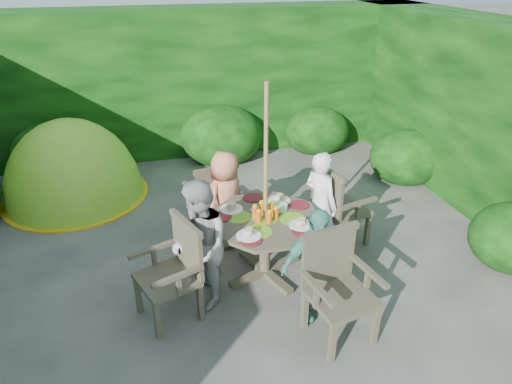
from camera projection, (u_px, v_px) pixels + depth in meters
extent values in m
plane|color=#413E3A|center=(224.00, 273.00, 5.23)|extent=(60.00, 60.00, 0.00)
cube|color=black|center=(180.00, 82.00, 8.11)|extent=(9.00, 1.00, 2.50)
cylinder|color=#3B3426|center=(265.00, 248.00, 5.06)|extent=(0.12, 0.12, 0.70)
cube|color=#3B3426|center=(265.00, 271.00, 5.21)|extent=(0.90, 0.43, 0.06)
cube|color=#3B3426|center=(265.00, 271.00, 5.21)|extent=(0.43, 0.90, 0.06)
cylinder|color=#3B3426|center=(265.00, 219.00, 4.90)|extent=(1.64, 1.64, 0.04)
cylinder|color=#64AA1D|center=(258.00, 232.00, 4.64)|extent=(0.29, 0.29, 0.00)
cylinder|color=#64AA1D|center=(292.00, 219.00, 4.87)|extent=(0.29, 0.29, 0.00)
cylinder|color=#64AA1D|center=(238.00, 217.00, 4.90)|extent=(0.29, 0.29, 0.00)
cylinder|color=#64AA1D|center=(272.00, 205.00, 5.13)|extent=(0.29, 0.29, 0.00)
cylinder|color=#64AA1D|center=(265.00, 218.00, 4.88)|extent=(0.29, 0.29, 0.00)
cylinder|color=white|center=(280.00, 201.00, 5.21)|extent=(0.26, 0.26, 0.01)
cylinder|color=white|center=(231.00, 209.00, 5.03)|extent=(0.26, 0.26, 0.01)
cylinder|color=white|center=(249.00, 236.00, 4.55)|extent=(0.26, 0.26, 0.01)
cylinder|color=white|center=(301.00, 225.00, 4.73)|extent=(0.26, 0.26, 0.01)
cylinder|color=#B40C11|center=(299.00, 205.00, 5.12)|extent=(0.23, 0.23, 0.01)
cylinder|color=#B40C11|center=(252.00, 197.00, 5.28)|extent=(0.23, 0.23, 0.01)
cylinder|color=#B40C11|center=(221.00, 217.00, 4.89)|extent=(0.23, 0.23, 0.01)
cylinder|color=#B40C11|center=(251.00, 240.00, 4.48)|extent=(0.23, 0.23, 0.01)
cylinder|color=#B40C11|center=(303.00, 231.00, 4.63)|extent=(0.23, 0.23, 0.01)
cylinder|color=#6BB545|center=(279.00, 207.00, 5.02)|extent=(0.18, 0.18, 0.06)
cylinder|color=olive|center=(266.00, 188.00, 4.72)|extent=(0.06, 0.06, 2.20)
cube|color=#3B3426|center=(342.00, 209.00, 5.62)|extent=(0.66, 0.67, 0.05)
cube|color=#3B3426|center=(367.00, 229.00, 5.64)|extent=(0.07, 0.07, 0.45)
cube|color=#3B3426|center=(343.00, 213.00, 6.01)|extent=(0.07, 0.07, 0.45)
cube|color=#3B3426|center=(337.00, 239.00, 5.44)|extent=(0.07, 0.07, 0.45)
cube|color=#3B3426|center=(314.00, 222.00, 5.81)|extent=(0.07, 0.07, 0.45)
cube|color=#3B3426|center=(327.00, 193.00, 5.38)|extent=(0.18, 0.55, 0.54)
cube|color=#3B3426|center=(359.00, 203.00, 5.30)|extent=(0.53, 0.19, 0.04)
cube|color=#3B3426|center=(330.00, 185.00, 5.74)|extent=(0.53, 0.19, 0.04)
cube|color=#3B3426|center=(167.00, 280.00, 4.41)|extent=(0.68, 0.69, 0.05)
cube|color=#3B3426|center=(138.00, 294.00, 4.56)|extent=(0.07, 0.07, 0.43)
cube|color=#3B3426|center=(158.00, 321.00, 4.24)|extent=(0.07, 0.07, 0.43)
cube|color=#3B3426|center=(179.00, 278.00, 4.80)|extent=(0.07, 0.07, 0.43)
cube|color=#3B3426|center=(200.00, 301.00, 4.47)|extent=(0.07, 0.07, 0.43)
cube|color=#3B3426|center=(188.00, 247.00, 4.41)|extent=(0.23, 0.52, 0.52)
cube|color=#3B3426|center=(153.00, 249.00, 4.51)|extent=(0.50, 0.24, 0.04)
cube|color=#3B3426|center=(178.00, 276.00, 4.12)|extent=(0.50, 0.24, 0.04)
cube|color=#3B3426|center=(211.00, 200.00, 5.88)|extent=(0.62, 0.61, 0.05)
cube|color=#3B3426|center=(221.00, 204.00, 6.25)|extent=(0.06, 0.06, 0.43)
cube|color=#3B3426|center=(190.00, 211.00, 6.07)|extent=(0.06, 0.06, 0.43)
cube|color=#3B3426|center=(234.00, 219.00, 5.89)|extent=(0.06, 0.06, 0.43)
cube|color=#3B3426|center=(202.00, 227.00, 5.72)|extent=(0.06, 0.06, 0.43)
cube|color=#3B3426|center=(217.00, 189.00, 5.56)|extent=(0.52, 0.15, 0.51)
cube|color=#3B3426|center=(229.00, 182.00, 5.89)|extent=(0.16, 0.51, 0.04)
cube|color=#3B3426|center=(190.00, 190.00, 5.68)|extent=(0.16, 0.51, 0.04)
cube|color=#3B3426|center=(341.00, 298.00, 4.16)|extent=(0.64, 0.63, 0.05)
cube|color=#3B3426|center=(332.00, 342.00, 3.99)|extent=(0.06, 0.06, 0.45)
cube|color=#3B3426|center=(375.00, 326.00, 4.16)|extent=(0.06, 0.06, 0.45)
cube|color=#3B3426|center=(305.00, 309.00, 4.36)|extent=(0.06, 0.06, 0.45)
cube|color=#3B3426|center=(345.00, 295.00, 4.54)|extent=(0.06, 0.06, 0.45)
cube|color=#3B3426|center=(328.00, 257.00, 4.23)|extent=(0.55, 0.15, 0.53)
cube|color=#3B3426|center=(317.00, 288.00, 3.95)|extent=(0.15, 0.53, 0.04)
cube|color=#3B3426|center=(369.00, 271.00, 4.16)|extent=(0.15, 0.53, 0.04)
imported|color=white|center=(320.00, 204.00, 5.34)|extent=(0.48, 0.56, 1.30)
imported|color=#A5A49F|center=(200.00, 246.00, 4.50)|extent=(0.59, 0.72, 1.38)
imported|color=#D37957|center=(226.00, 199.00, 5.52)|extent=(0.71, 0.67, 1.23)
imported|color=teal|center=(314.00, 264.00, 4.37)|extent=(0.74, 0.40, 1.21)
ellipsoid|color=#94C626|center=(77.00, 197.00, 6.90)|extent=(2.31, 2.31, 2.40)
ellipsoid|color=black|center=(63.00, 219.00, 6.30)|extent=(0.73, 0.48, 0.83)
cylinder|color=gold|center=(77.00, 196.00, 6.90)|extent=(2.10, 2.10, 0.03)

